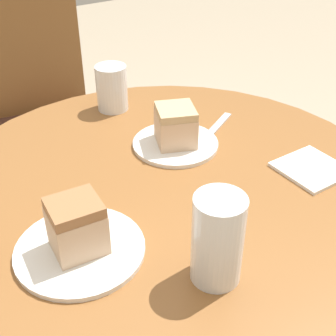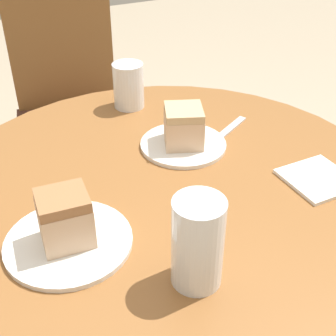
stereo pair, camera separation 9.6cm
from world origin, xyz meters
name	(u,v)px [view 1 (the left image)]	position (x,y,z in m)	size (l,w,h in m)	color
table	(168,252)	(0.00, 0.00, 0.53)	(1.01, 1.01, 0.73)	brown
chair	(43,117)	(0.03, 0.93, 0.47)	(0.50, 0.53, 0.91)	brown
plate_near	(175,144)	(0.10, 0.12, 0.73)	(0.20, 0.20, 0.01)	white
plate_far	(80,250)	(-0.24, -0.09, 0.73)	(0.23, 0.23, 0.01)	white
cake_slice_near	(176,125)	(0.10, 0.12, 0.78)	(0.12, 0.12, 0.09)	beige
cake_slice_far	(77,226)	(-0.24, -0.09, 0.79)	(0.09, 0.09, 0.10)	beige
glass_lemonade	(217,243)	(-0.08, -0.26, 0.80)	(0.08, 0.08, 0.16)	beige
glass_water	(112,91)	(0.07, 0.38, 0.78)	(0.08, 0.08, 0.12)	silver
napkin_stack	(312,169)	(0.29, -0.13, 0.73)	(0.14, 0.14, 0.01)	white
fork	(215,128)	(0.23, 0.13, 0.73)	(0.17, 0.10, 0.00)	silver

